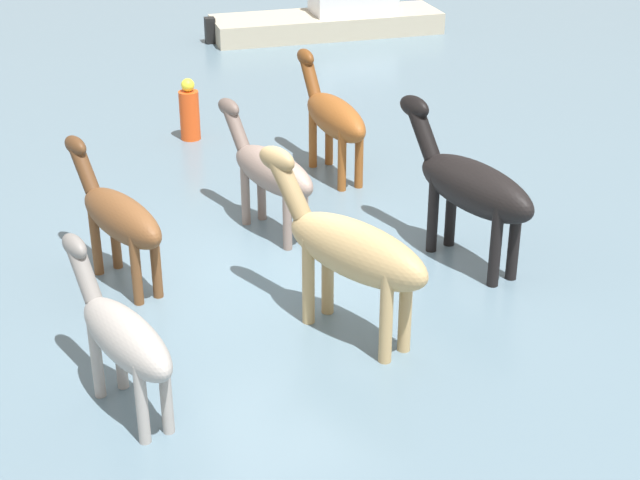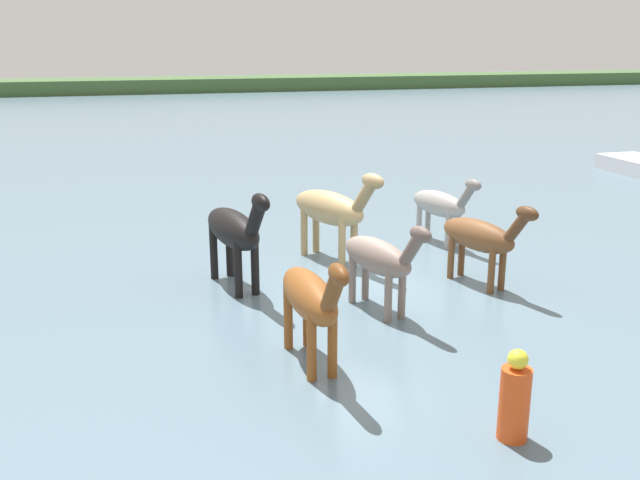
% 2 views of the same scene
% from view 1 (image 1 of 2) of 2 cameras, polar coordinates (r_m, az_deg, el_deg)
% --- Properties ---
extents(ground_plane, '(165.07, 165.07, 0.00)m').
position_cam_1_polar(ground_plane, '(13.01, -1.81, -2.14)').
color(ground_plane, slate).
extents(horse_mid_herd, '(0.97, 2.27, 1.76)m').
position_cam_1_polar(horse_mid_herd, '(13.87, -2.96, 4.13)').
color(horse_mid_herd, gray).
rests_on(horse_mid_herd, ground_plane).
extents(horse_gray_outer, '(0.93, 2.16, 1.68)m').
position_cam_1_polar(horse_gray_outer, '(10.16, -11.53, -5.53)').
color(horse_gray_outer, '#9E9993').
rests_on(horse_gray_outer, ground_plane).
extents(horse_dark_mare, '(1.44, 2.59, 2.06)m').
position_cam_1_polar(horse_dark_mare, '(11.22, 1.80, -0.51)').
color(horse_dark_mare, tan).
rests_on(horse_dark_mare, ground_plane).
extents(horse_dun_straggler, '(1.05, 2.65, 2.05)m').
position_cam_1_polar(horse_dun_straggler, '(13.06, 8.85, 3.16)').
color(horse_dun_straggler, black).
rests_on(horse_dun_straggler, ground_plane).
extents(horse_pinto_flank, '(1.03, 2.25, 1.76)m').
position_cam_1_polar(horse_pinto_flank, '(12.69, -11.77, 1.38)').
color(horse_pinto_flank, brown).
rests_on(horse_pinto_flank, ground_plane).
extents(horse_rear_stallion, '(0.64, 2.40, 1.87)m').
position_cam_1_polar(horse_rear_stallion, '(15.88, 0.79, 7.30)').
color(horse_rear_stallion, brown).
rests_on(horse_rear_stallion, ground_plane).
extents(boat_launch_far, '(6.06, 2.20, 1.37)m').
position_cam_1_polar(boat_launch_far, '(25.11, 0.68, 12.75)').
color(boat_launch_far, '#B7AD93').
rests_on(boat_launch_far, ground_plane).
extents(buoy_channel_marker, '(0.36, 0.36, 1.14)m').
position_cam_1_polar(buoy_channel_marker, '(17.84, -7.69, 7.47)').
color(buoy_channel_marker, '#E54C19').
rests_on(buoy_channel_marker, ground_plane).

